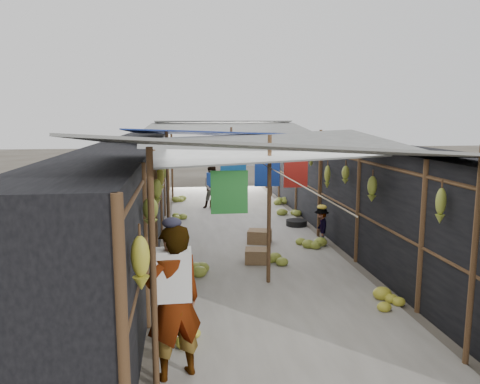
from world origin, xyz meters
name	(u,v)px	position (x,y,z in m)	size (l,w,h in m)	color
ground	(317,375)	(0.00, 0.00, 0.00)	(80.00, 80.00, 0.00)	#6B6356
aisle_slab	(242,234)	(0.00, 6.50, 0.01)	(3.60, 16.00, 0.02)	#9E998E
stall_left	(130,191)	(-2.70, 6.50, 1.15)	(1.40, 15.00, 2.30)	black
stall_right	(348,187)	(2.70, 6.50, 1.15)	(1.40, 15.00, 2.30)	black
crate_near	(257,256)	(-0.01, 4.13, 0.15)	(0.49, 0.39, 0.29)	olive
crate_mid	(260,237)	(0.28, 5.59, 0.16)	(0.53, 0.43, 0.32)	olive
crate_back	(217,204)	(-0.35, 9.91, 0.13)	(0.41, 0.34, 0.26)	olive
black_basin	(296,223)	(1.55, 7.18, 0.08)	(0.56, 0.56, 0.17)	black
vendor_elderly	(174,303)	(-1.60, 0.16, 0.89)	(0.65, 0.42, 1.77)	silver
shopper_blue	(213,187)	(-0.49, 9.90, 0.69)	(0.67, 0.52, 1.38)	#2146A5
vendor_seated	(321,226)	(1.65, 5.29, 0.44)	(0.56, 0.32, 0.87)	#4E4943
market_canopy	(242,137)	(0.03, 6.84, 2.40)	(5.62, 15.20, 2.77)	brown
hanging_bananas	(231,168)	(-0.28, 6.44, 1.68)	(3.94, 14.38, 0.79)	gold
floor_bananas	(248,232)	(0.09, 6.19, 0.14)	(3.94, 10.87, 0.31)	olive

